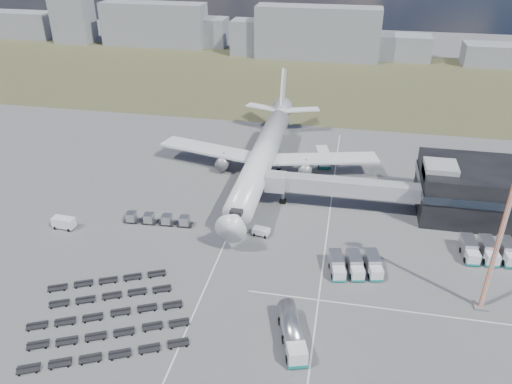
# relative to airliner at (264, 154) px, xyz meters

# --- Properties ---
(ground) EXTENTS (420.00, 420.00, 0.00)m
(ground) POSITION_rel_airliner_xyz_m (0.00, -32.38, -5.29)
(ground) COLOR #565659
(ground) RESTS_ON ground
(grass_strip) EXTENTS (420.00, 90.00, 0.01)m
(grass_strip) POSITION_rel_airliner_xyz_m (0.00, 77.62, -5.29)
(grass_strip) COLOR #48472B
(grass_strip) RESTS_ON ground
(lane_markings) EXTENTS (47.12, 110.00, 0.01)m
(lane_markings) POSITION_rel_airliner_xyz_m (9.77, -29.38, -5.29)
(lane_markings) COLOR silver
(lane_markings) RESTS_ON ground
(terminal) EXTENTS (30.40, 16.40, 11.00)m
(terminal) POSITION_rel_airliner_xyz_m (47.77, -8.41, -0.04)
(terminal) COLOR black
(terminal) RESTS_ON ground
(jet_bridge) EXTENTS (30.30, 3.80, 7.05)m
(jet_bridge) POSITION_rel_airliner_xyz_m (15.90, -11.95, -0.24)
(jet_bridge) COLOR #939399
(jet_bridge) RESTS_ON ground
(airliner) EXTENTS (51.59, 64.53, 17.62)m
(airliner) POSITION_rel_airliner_xyz_m (0.00, 0.00, 0.00)
(airliner) COLOR silver
(airliner) RESTS_ON ground
(skyline) EXTENTS (305.06, 26.29, 20.80)m
(skyline) POSITION_rel_airliner_xyz_m (-18.00, 117.09, 2.84)
(skyline) COLOR gray
(skyline) RESTS_ON ground
(fuel_tanker) EXTENTS (5.59, 10.78, 3.38)m
(fuel_tanker) POSITION_rel_airliner_xyz_m (13.04, -49.59, -3.60)
(fuel_tanker) COLOR silver
(fuel_tanker) RESTS_ON ground
(pushback_tug) EXTENTS (3.38, 2.30, 1.42)m
(pushback_tug) POSITION_rel_airliner_xyz_m (4.00, -24.38, -4.58)
(pushback_tug) COLOR silver
(pushback_tug) RESTS_ON ground
(utility_van) EXTENTS (4.30, 2.17, 2.24)m
(utility_van) POSITION_rel_airliner_xyz_m (-33.10, -29.25, -4.17)
(utility_van) COLOR silver
(utility_van) RESTS_ON ground
(catering_truck) EXTENTS (4.34, 7.38, 3.17)m
(catering_truck) POSITION_rel_airliner_xyz_m (12.78, 8.62, -3.67)
(catering_truck) COLOR silver
(catering_truck) RESTS_ON ground
(service_trucks_near) EXTENTS (9.32, 7.78, 2.49)m
(service_trucks_near) POSITION_rel_airliner_xyz_m (21.26, -32.05, -3.94)
(service_trucks_near) COLOR silver
(service_trucks_near) RESTS_ON ground
(service_trucks_far) EXTENTS (9.09, 7.17, 2.62)m
(service_trucks_far) POSITION_rel_airliner_xyz_m (43.78, -23.59, -3.87)
(service_trucks_far) COLOR silver
(service_trucks_far) RESTS_ON ground
(uld_row) EXTENTS (13.51, 2.55, 1.86)m
(uld_row) POSITION_rel_airliner_xyz_m (-16.16, -24.44, -4.18)
(uld_row) COLOR black
(uld_row) RESTS_ON ground
(baggage_dollies) EXTENTS (26.82, 25.03, 0.70)m
(baggage_dollies) POSITION_rel_airliner_xyz_m (-14.29, -50.30, -4.94)
(baggage_dollies) COLOR black
(baggage_dollies) RESTS_ON ground
(floodlight_mast) EXTENTS (2.51, 2.03, 26.28)m
(floodlight_mast) POSITION_rel_airliner_xyz_m (40.22, -37.17, 7.88)
(floodlight_mast) COLOR #D04F21
(floodlight_mast) RESTS_ON ground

